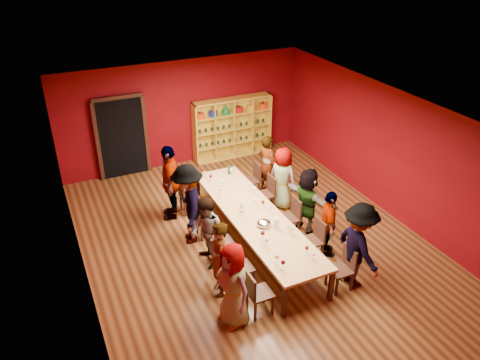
{
  "coord_description": "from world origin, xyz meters",
  "views": [
    {
      "loc": [
        -3.79,
        -7.43,
        6.13
      ],
      "look_at": [
        0.05,
        0.85,
        1.15
      ],
      "focal_mm": 35.0,
      "sensor_mm": 36.0,
      "label": 1
    }
  ],
  "objects_px": {
    "chair_person_left_1": "(237,266)",
    "chair_person_right_0": "(344,266)",
    "person_left_3": "(188,204)",
    "person_right_0": "(358,246)",
    "chair_person_left_4": "(186,194)",
    "person_left_4": "(170,182)",
    "tasting_table": "(255,217)",
    "person_right_1": "(328,224)",
    "chair_person_right_2": "(292,215)",
    "person_left_0": "(233,285)",
    "person_right_3": "(282,178)",
    "person_left_2": "(207,233)",
    "chair_person_right_3": "(267,192)",
    "shelving_unit": "(232,125)",
    "chair_person_left_0": "(256,292)",
    "person_right_4": "(267,165)",
    "wine_bottle": "(229,170)",
    "person_left_1": "(219,260)",
    "person_right_2": "(308,201)",
    "chair_person_left_3": "(203,217)",
    "chair_person_right_1": "(315,238)",
    "chair_person_left_2": "(219,241)",
    "chair_person_right_4": "(253,178)",
    "spittoon_bowl": "(264,223)"
  },
  "relations": [
    {
      "from": "tasting_table",
      "to": "chair_person_right_0",
      "type": "height_order",
      "value": "chair_person_right_0"
    },
    {
      "from": "chair_person_left_2",
      "to": "person_right_3",
      "type": "distance_m",
      "value": 2.62
    },
    {
      "from": "chair_person_left_0",
      "to": "chair_person_left_1",
      "type": "distance_m",
      "value": 0.77
    },
    {
      "from": "chair_person_left_0",
      "to": "person_left_3",
      "type": "relative_size",
      "value": 0.49
    },
    {
      "from": "person_left_3",
      "to": "person_right_0",
      "type": "distance_m",
      "value": 3.6
    },
    {
      "from": "person_left_0",
      "to": "chair_person_right_0",
      "type": "relative_size",
      "value": 1.81
    },
    {
      "from": "chair_person_right_3",
      "to": "wine_bottle",
      "type": "bearing_deg",
      "value": 129.32
    },
    {
      "from": "person_left_1",
      "to": "person_left_0",
      "type": "bearing_deg",
      "value": 8.13
    },
    {
      "from": "chair_person_right_0",
      "to": "chair_person_left_1",
      "type": "bearing_deg",
      "value": 155.02
    },
    {
      "from": "chair_person_right_0",
      "to": "chair_person_right_1",
      "type": "distance_m",
      "value": 1.01
    },
    {
      "from": "chair_person_left_4",
      "to": "person_left_4",
      "type": "height_order",
      "value": "person_left_4"
    },
    {
      "from": "chair_person_left_1",
      "to": "person_left_2",
      "type": "distance_m",
      "value": 0.96
    },
    {
      "from": "person_right_0",
      "to": "chair_person_right_1",
      "type": "relative_size",
      "value": 1.99
    },
    {
      "from": "person_left_4",
      "to": "chair_person_right_1",
      "type": "bearing_deg",
      "value": 55.84
    },
    {
      "from": "chair_person_left_3",
      "to": "spittoon_bowl",
      "type": "distance_m",
      "value": 1.52
    },
    {
      "from": "chair_person_right_0",
      "to": "person_right_3",
      "type": "bearing_deg",
      "value": 82.57
    },
    {
      "from": "person_left_3",
      "to": "person_right_1",
      "type": "relative_size",
      "value": 1.22
    },
    {
      "from": "chair_person_right_2",
      "to": "wine_bottle",
      "type": "height_order",
      "value": "wine_bottle"
    },
    {
      "from": "chair_person_left_3",
      "to": "person_left_4",
      "type": "bearing_deg",
      "value": 108.09
    },
    {
      "from": "chair_person_right_2",
      "to": "chair_person_left_4",
      "type": "bearing_deg",
      "value": 134.55
    },
    {
      "from": "chair_person_right_4",
      "to": "spittoon_bowl",
      "type": "height_order",
      "value": "spittoon_bowl"
    },
    {
      "from": "tasting_table",
      "to": "chair_person_left_3",
      "type": "xyz_separation_m",
      "value": [
        -0.91,
        0.73,
        -0.2
      ]
    },
    {
      "from": "person_left_1",
      "to": "person_right_2",
      "type": "xyz_separation_m",
      "value": [
        2.58,
        1.09,
        0.01
      ]
    },
    {
      "from": "chair_person_left_0",
      "to": "chair_person_left_4",
      "type": "height_order",
      "value": "same"
    },
    {
      "from": "chair_person_left_3",
      "to": "person_left_3",
      "type": "distance_m",
      "value": 0.52
    },
    {
      "from": "chair_person_left_0",
      "to": "chair_person_right_1",
      "type": "distance_m",
      "value": 2.04
    },
    {
      "from": "person_left_2",
      "to": "chair_person_right_3",
      "type": "xyz_separation_m",
      "value": [
        2.09,
        1.35,
        -0.27
      ]
    },
    {
      "from": "shelving_unit",
      "to": "person_left_0",
      "type": "height_order",
      "value": "shelving_unit"
    },
    {
      "from": "wine_bottle",
      "to": "person_left_4",
      "type": "bearing_deg",
      "value": -176.62
    },
    {
      "from": "chair_person_left_0",
      "to": "chair_person_right_0",
      "type": "distance_m",
      "value": 1.82
    },
    {
      "from": "person_left_2",
      "to": "spittoon_bowl",
      "type": "distance_m",
      "value": 1.18
    },
    {
      "from": "shelving_unit",
      "to": "person_left_2",
      "type": "xyz_separation_m",
      "value": [
        -2.58,
        -4.54,
        -0.22
      ]
    },
    {
      "from": "chair_person_left_1",
      "to": "chair_person_right_0",
      "type": "bearing_deg",
      "value": -24.98
    },
    {
      "from": "person_left_4",
      "to": "chair_person_left_4",
      "type": "bearing_deg",
      "value": 107.75
    },
    {
      "from": "chair_person_left_1",
      "to": "chair_person_left_4",
      "type": "height_order",
      "value": "same"
    },
    {
      "from": "person_left_2",
      "to": "chair_person_left_4",
      "type": "xyz_separation_m",
      "value": [
        0.27,
        2.05,
        -0.27
      ]
    },
    {
      "from": "tasting_table",
      "to": "chair_person_right_3",
      "type": "relative_size",
      "value": 5.06
    },
    {
      "from": "chair_person_left_1",
      "to": "person_right_3",
      "type": "relative_size",
      "value": 0.57
    },
    {
      "from": "person_left_2",
      "to": "person_right_1",
      "type": "distance_m",
      "value": 2.51
    },
    {
      "from": "person_left_0",
      "to": "person_right_3",
      "type": "height_order",
      "value": "person_left_0"
    },
    {
      "from": "person_left_4",
      "to": "chair_person_right_4",
      "type": "distance_m",
      "value": 2.22
    },
    {
      "from": "person_left_3",
      "to": "person_left_4",
      "type": "relative_size",
      "value": 1.0
    },
    {
      "from": "chair_person_left_4",
      "to": "person_right_3",
      "type": "distance_m",
      "value": 2.35
    },
    {
      "from": "person_left_0",
      "to": "person_right_4",
      "type": "height_order",
      "value": "person_left_0"
    },
    {
      "from": "tasting_table",
      "to": "chair_person_left_1",
      "type": "distance_m",
      "value": 1.45
    },
    {
      "from": "chair_person_right_2",
      "to": "person_left_3",
      "type": "bearing_deg",
      "value": 160.8
    },
    {
      "from": "chair_person_right_3",
      "to": "person_right_4",
      "type": "distance_m",
      "value": 0.92
    },
    {
      "from": "chair_person_left_1",
      "to": "chair_person_right_4",
      "type": "relative_size",
      "value": 1.0
    },
    {
      "from": "chair_person_left_0",
      "to": "person_right_4",
      "type": "height_order",
      "value": "person_right_4"
    },
    {
      "from": "shelving_unit",
      "to": "person_left_3",
      "type": "distance_m",
      "value": 4.45
    }
  ]
}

